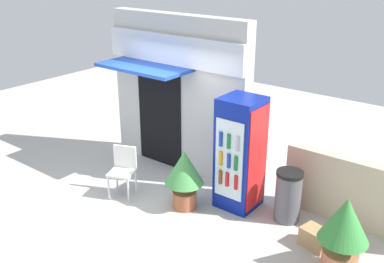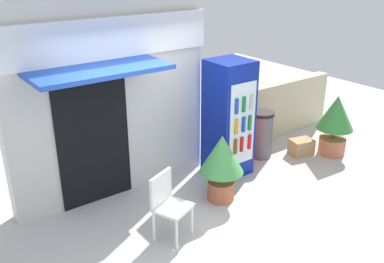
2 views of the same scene
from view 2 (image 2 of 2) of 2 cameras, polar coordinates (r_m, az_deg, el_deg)
The scene contains 9 objects.
ground at distance 5.73m, azimuth 0.25°, elevation -13.52°, with size 16.00×16.00×0.00m, color beige.
storefront_building at distance 6.18m, azimuth -11.06°, elevation 4.86°, with size 3.07×1.11×2.99m.
drink_cooler at distance 6.87m, azimuth 5.01°, elevation 1.79°, with size 0.66×0.70×1.90m.
plastic_chair at distance 5.41m, azimuth -3.29°, elevation -9.37°, with size 0.54×0.53×0.88m.
potted_plant_near_shop at distance 6.15m, azimuth 4.02°, elevation -3.86°, with size 0.65×0.65×1.03m.
potted_plant_curbside at distance 8.00m, azimuth 18.71°, elevation 1.53°, with size 0.66×0.66×1.11m.
trash_bin at distance 7.68m, azimuth 9.26°, elevation -0.34°, with size 0.43×0.43×0.85m.
stone_boundary_wall at distance 8.68m, azimuth 11.66°, elevation 3.03°, with size 2.59×0.23×1.09m, color beige.
cardboard_box at distance 8.01m, azimuth 14.47°, elevation -2.02°, with size 0.40×0.29×0.29m, color tan.
Camera 2 is at (-2.77, -3.71, 3.37)m, focal length 39.68 mm.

